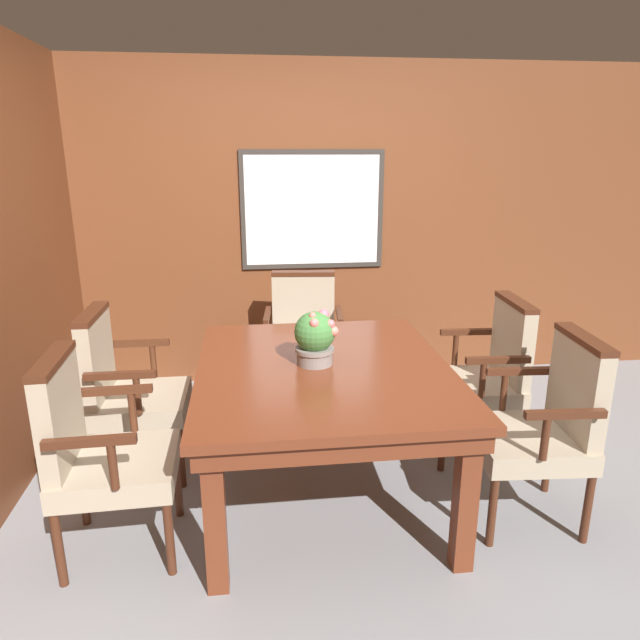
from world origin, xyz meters
name	(u,v)px	position (x,y,z in m)	size (l,w,h in m)	color
ground_plane	(337,514)	(0.00, 0.00, 0.00)	(14.00, 14.00, 0.00)	gray
wall_back	(301,228)	(0.00, 1.93, 1.23)	(7.20, 0.08, 2.45)	brown
dining_table	(324,382)	(-0.04, 0.21, 0.65)	(1.29, 1.52, 0.74)	maroon
chair_left_near	(97,449)	(-1.11, -0.13, 0.53)	(0.54, 0.55, 0.97)	#472314
chair_right_far	(487,371)	(0.99, 0.55, 0.53)	(0.55, 0.56, 0.97)	#472314
chair_right_near	(545,422)	(1.01, -0.13, 0.53)	(0.55, 0.57, 0.97)	#472314
chair_head_far	(304,336)	(-0.04, 1.35, 0.53)	(0.57, 0.56, 0.97)	#472314
chair_left_far	(125,387)	(-1.12, 0.58, 0.53)	(0.53, 0.55, 0.97)	#472314
potted_plant	(315,338)	(-0.08, 0.25, 0.89)	(0.22, 0.23, 0.29)	gray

